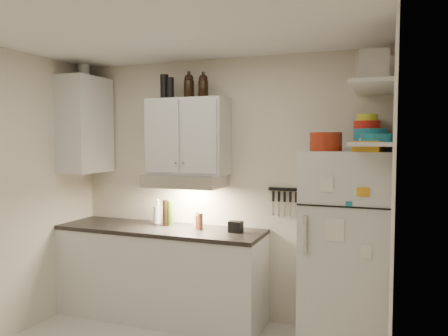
% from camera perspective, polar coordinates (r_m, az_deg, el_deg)
% --- Properties ---
extents(ceiling, '(3.20, 3.00, 0.02)m').
position_cam_1_polar(ceiling, '(3.15, -10.72, 18.70)').
color(ceiling, white).
rests_on(ceiling, ground).
extents(back_wall, '(3.20, 0.02, 2.60)m').
position_cam_1_polar(back_wall, '(4.43, -0.20, -2.69)').
color(back_wall, beige).
rests_on(back_wall, ground).
extents(right_wall, '(0.02, 3.00, 2.60)m').
position_cam_1_polar(right_wall, '(2.64, 21.23, -7.25)').
color(right_wall, beige).
rests_on(right_wall, ground).
extents(base_cabinet, '(2.10, 0.60, 0.88)m').
position_cam_1_polar(base_cabinet, '(4.56, -8.30, -13.60)').
color(base_cabinet, silver).
rests_on(base_cabinet, floor).
extents(countertop, '(2.10, 0.62, 0.04)m').
position_cam_1_polar(countertop, '(4.44, -8.36, -7.93)').
color(countertop, black).
rests_on(countertop, base_cabinet).
extents(upper_cabinet, '(0.80, 0.33, 0.75)m').
position_cam_1_polar(upper_cabinet, '(4.36, -4.73, 4.11)').
color(upper_cabinet, silver).
rests_on(upper_cabinet, back_wall).
extents(side_cabinet, '(0.33, 0.55, 1.00)m').
position_cam_1_polar(side_cabinet, '(4.85, -17.67, 5.38)').
color(side_cabinet, silver).
rests_on(side_cabinet, left_wall).
extents(range_hood, '(0.76, 0.46, 0.12)m').
position_cam_1_polar(range_hood, '(4.32, -5.07, -1.66)').
color(range_hood, silver).
rests_on(range_hood, back_wall).
extents(fridge, '(0.70, 0.68, 1.70)m').
position_cam_1_polar(fridge, '(3.88, 15.59, -10.47)').
color(fridge, silver).
rests_on(fridge, floor).
extents(shelf_hi, '(0.30, 0.95, 0.03)m').
position_cam_1_polar(shelf_hi, '(3.65, 18.94, 9.94)').
color(shelf_hi, silver).
rests_on(shelf_hi, right_wall).
extents(shelf_lo, '(0.30, 0.95, 0.03)m').
position_cam_1_polar(shelf_lo, '(3.62, 18.79, 3.00)').
color(shelf_lo, silver).
rests_on(shelf_lo, right_wall).
extents(knife_strip, '(0.42, 0.02, 0.03)m').
position_cam_1_polar(knife_strip, '(4.20, 8.63, -2.80)').
color(knife_strip, black).
rests_on(knife_strip, back_wall).
extents(dutch_oven, '(0.27, 0.27, 0.15)m').
position_cam_1_polar(dutch_oven, '(3.72, 13.16, 3.37)').
color(dutch_oven, maroon).
rests_on(dutch_oven, fridge).
extents(book_stack, '(0.23, 0.27, 0.08)m').
position_cam_1_polar(book_stack, '(3.55, 18.33, 2.71)').
color(book_stack, orange).
rests_on(book_stack, fridge).
extents(spice_jar, '(0.07, 0.07, 0.11)m').
position_cam_1_polar(spice_jar, '(3.70, 17.73, 2.92)').
color(spice_jar, silver).
rests_on(spice_jar, fridge).
extents(stock_pot, '(0.32, 0.32, 0.21)m').
position_cam_1_polar(stock_pot, '(4.03, 19.29, 11.04)').
color(stock_pot, silver).
rests_on(stock_pot, shelf_hi).
extents(tin_a, '(0.20, 0.18, 0.20)m').
position_cam_1_polar(tin_a, '(3.65, 19.83, 11.75)').
color(tin_a, '#AAAAAD').
rests_on(tin_a, shelf_hi).
extents(tin_b, '(0.23, 0.23, 0.20)m').
position_cam_1_polar(tin_b, '(3.33, 18.74, 12.56)').
color(tin_b, '#AAAAAD').
rests_on(tin_b, shelf_hi).
extents(bowl_teal, '(0.28, 0.28, 0.11)m').
position_cam_1_polar(bowl_teal, '(3.92, 18.56, 4.07)').
color(bowl_teal, teal).
rests_on(bowl_teal, shelf_lo).
extents(bowl_orange, '(0.22, 0.22, 0.07)m').
position_cam_1_polar(bowl_orange, '(3.94, 18.19, 5.37)').
color(bowl_orange, red).
rests_on(bowl_orange, bowl_teal).
extents(bowl_yellow, '(0.17, 0.17, 0.06)m').
position_cam_1_polar(bowl_yellow, '(3.94, 18.21, 6.25)').
color(bowl_yellow, '#CBD024').
rests_on(bowl_yellow, bowl_orange).
extents(plates, '(0.27, 0.27, 0.06)m').
position_cam_1_polar(plates, '(3.66, 19.42, 3.73)').
color(plates, teal).
rests_on(plates, shelf_lo).
extents(growler_a, '(0.13, 0.13, 0.24)m').
position_cam_1_polar(growler_a, '(4.36, -4.60, 10.65)').
color(growler_a, black).
rests_on(growler_a, upper_cabinet).
extents(growler_b, '(0.12, 0.12, 0.23)m').
position_cam_1_polar(growler_b, '(4.28, -2.73, 10.70)').
color(growler_b, black).
rests_on(growler_b, upper_cabinet).
extents(thermos_a, '(0.08, 0.08, 0.20)m').
position_cam_1_polar(thermos_a, '(4.39, -7.03, 10.33)').
color(thermos_a, black).
rests_on(thermos_a, upper_cabinet).
extents(thermos_b, '(0.09, 0.09, 0.24)m').
position_cam_1_polar(thermos_b, '(4.45, -7.79, 10.46)').
color(thermos_b, black).
rests_on(thermos_b, upper_cabinet).
extents(side_jar, '(0.14, 0.14, 0.15)m').
position_cam_1_polar(side_jar, '(4.98, -17.80, 11.97)').
color(side_jar, silver).
rests_on(side_jar, side_cabinet).
extents(soap_bottle, '(0.14, 0.14, 0.30)m').
position_cam_1_polar(soap_bottle, '(4.55, -8.61, -5.50)').
color(soap_bottle, silver).
rests_on(soap_bottle, countertop).
extents(pepper_mill, '(0.07, 0.07, 0.16)m').
position_cam_1_polar(pepper_mill, '(4.27, -3.13, -6.99)').
color(pepper_mill, brown).
rests_on(pepper_mill, countertop).
extents(oil_bottle, '(0.06, 0.06, 0.25)m').
position_cam_1_polar(oil_bottle, '(4.49, -7.01, -5.88)').
color(oil_bottle, '#3C5F17').
rests_on(oil_bottle, countertop).
extents(vinegar_bottle, '(0.07, 0.07, 0.26)m').
position_cam_1_polar(vinegar_bottle, '(4.50, -7.67, -5.82)').
color(vinegar_bottle, black).
rests_on(vinegar_bottle, countertop).
extents(clear_bottle, '(0.06, 0.06, 0.16)m').
position_cam_1_polar(clear_bottle, '(4.41, -3.63, -6.65)').
color(clear_bottle, silver).
rests_on(clear_bottle, countertop).
extents(red_jar, '(0.07, 0.07, 0.14)m').
position_cam_1_polar(red_jar, '(4.31, -3.27, -7.07)').
color(red_jar, maroon).
rests_on(red_jar, countertop).
extents(caddy, '(0.13, 0.10, 0.11)m').
position_cam_1_polar(caddy, '(4.15, 1.54, -7.68)').
color(caddy, black).
rests_on(caddy, countertop).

